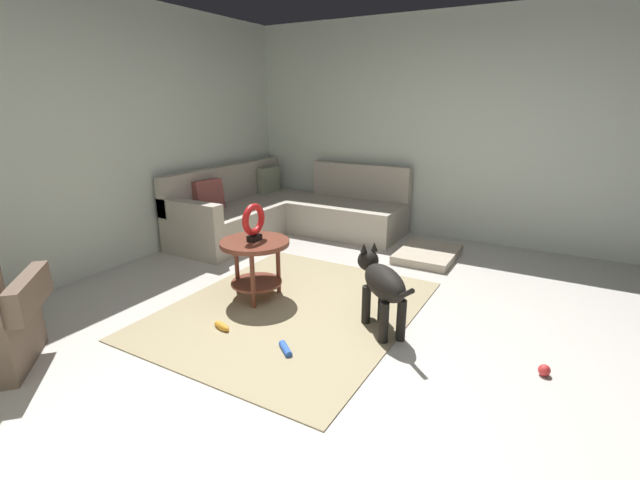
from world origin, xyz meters
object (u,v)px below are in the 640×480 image
at_px(side_table, 255,254).
at_px(dog_toy_ball, 544,370).
at_px(dog, 382,284).
at_px(dog_bed_mat, 428,254).
at_px(dog_toy_rope, 286,349).
at_px(torus_sculpture, 254,221).
at_px(dog_toy_bone, 222,326).
at_px(sectional_couch, 284,212).

height_order(side_table, dog_toy_ball, side_table).
bearing_deg(dog, dog_bed_mat, 46.99).
bearing_deg(dog_bed_mat, dog_toy_ball, -144.35).
height_order(dog_bed_mat, dog_toy_rope, dog_bed_mat).
bearing_deg(torus_sculpture, side_table, 0.00).
height_order(dog_toy_ball, dog_toy_bone, dog_toy_ball).
height_order(torus_sculpture, dog, torus_sculpture).
bearing_deg(dog, dog_toy_ball, -50.42).
bearing_deg(side_table, dog_toy_ball, -90.72).
bearing_deg(torus_sculpture, dog, -89.03).
xyz_separation_m(dog_bed_mat, dog_toy_rope, (-2.42, 0.29, -0.02)).
distance_m(side_table, dog, 1.17).
height_order(sectional_couch, dog_toy_bone, sectional_couch).
relative_size(side_table, dog_bed_mat, 0.75).
relative_size(side_table, torus_sculpture, 1.84).
relative_size(sectional_couch, dog, 3.38).
height_order(sectional_couch, dog, sectional_couch).
relative_size(sectional_couch, torus_sculpture, 6.90).
relative_size(dog_toy_ball, dog_toy_bone, 0.42).
relative_size(dog_bed_mat, dog_toy_ball, 10.55).
relative_size(torus_sculpture, dog_toy_rope, 1.90).
distance_m(dog_toy_ball, dog_toy_rope, 1.71).
height_order(dog_bed_mat, dog_toy_bone, dog_bed_mat).
xyz_separation_m(dog_bed_mat, dog_toy_ball, (-1.82, -1.31, -0.01)).
distance_m(sectional_couch, dog_toy_rope, 2.94).
bearing_deg(dog_toy_bone, side_table, 11.16).
bearing_deg(dog_toy_ball, torus_sculpture, 89.28).
distance_m(side_table, dog_bed_mat, 2.10).
height_order(sectional_couch, torus_sculpture, sectional_couch).
relative_size(side_table, dog_toy_bone, 3.33).
distance_m(sectional_couch, side_table, 2.03).
height_order(dog_toy_ball, dog_toy_rope, dog_toy_ball).
distance_m(torus_sculpture, dog_bed_mat, 2.17).
bearing_deg(dog_toy_rope, sectional_couch, 34.23).
bearing_deg(side_table, torus_sculpture, 0.00).
relative_size(sectional_couch, dog_toy_ball, 29.68).
bearing_deg(torus_sculpture, dog_toy_bone, -168.84).
height_order(dog, dog_toy_bone, dog).
height_order(side_table, torus_sculpture, torus_sculpture).
xyz_separation_m(dog_bed_mat, dog, (-1.78, -0.15, 0.33)).
bearing_deg(dog_toy_rope, dog, -34.74).
xyz_separation_m(torus_sculpture, dog, (0.02, -1.17, -0.33)).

